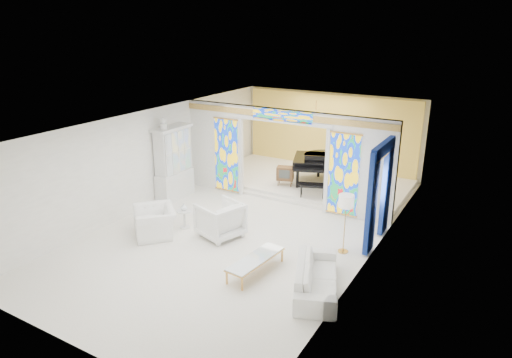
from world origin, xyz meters
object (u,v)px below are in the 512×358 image
Objects in this scene: coffee_table at (256,259)px; tv_console at (285,173)px; china_cabinet at (174,164)px; armchair_left at (155,222)px; grand_piano at (319,161)px; sofa at (317,277)px; armchair_right at (220,219)px.

coffee_table is 2.62× the size of tv_console.
coffee_table is at bearing -30.76° from china_cabinet.
china_cabinet is at bearing -156.85° from tv_console.
grand_piano is at bearing 110.48° from armchair_left.
grand_piano is at bearing 31.09° from tv_console.
coffee_table is 5.57m from tv_console.
coffee_table is (4.68, -2.79, -0.83)m from china_cabinet.
sofa is 3.37× the size of tv_console.
china_cabinet reaches higher than grand_piano.
armchair_right reaches higher than coffee_table.
armchair_right reaches higher than sofa.
sofa is at bearing 1.25° from coffee_table.
armchair_left is 1.11× the size of armchair_right.
china_cabinet is 4.98m from grand_piano.
grand_piano reaches higher than armchair_right.
grand_piano is at bearing 43.32° from china_cabinet.
tv_console is (-0.11, 4.08, 0.12)m from armchair_right.
sofa is 1.49m from coffee_table.
tv_console is at bearing 109.86° from coffee_table.
armchair_left is 1.82× the size of tv_console.
tv_console is (-1.89, 5.24, 0.26)m from coffee_table.
china_cabinet is 2.55× the size of armchair_right.
armchair_right is at bearing -29.26° from china_cabinet.
grand_piano is at bearing 1.03° from sofa.
sofa is at bearing -24.06° from china_cabinet.
armchair_right is 0.49× the size of sofa.
grand_piano is 1.31m from tv_console.
grand_piano reaches higher than sofa.
armchair_left is at bearing -131.48° from grand_piano.
tv_console is at bearing 11.58° from sofa.
armchair_left is 3.36m from coffee_table.
armchair_left is at bearing -61.32° from china_cabinet.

